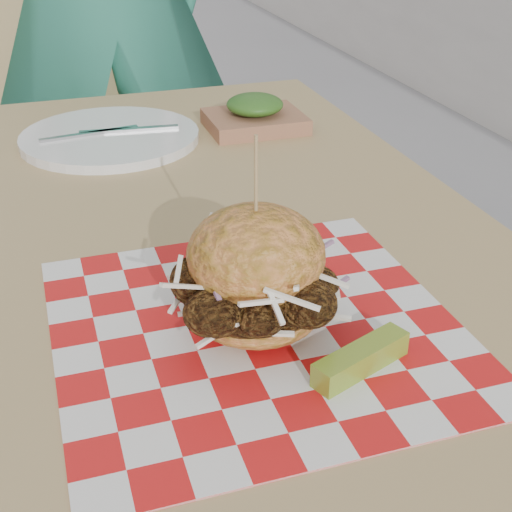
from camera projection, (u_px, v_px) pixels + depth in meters
name	position (u px, v px, depth m)	size (l,w,h in m)	color
ground	(136.00, 495.00, 1.44)	(80.00, 80.00, 0.00)	gray
patio_table	(158.00, 303.00, 0.83)	(0.80, 1.20, 0.75)	tan
patio_chair	(73.00, 127.00, 1.76)	(0.49, 0.49, 0.95)	tan
paper_liner	(256.00, 327.00, 0.65)	(0.36, 0.36, 0.00)	red
sandwich	(256.00, 278.00, 0.62)	(0.16, 0.16, 0.18)	#D57F3C
pickle_spear	(361.00, 359.00, 0.59)	(0.10, 0.02, 0.02)	olive
place_setting	(110.00, 137.00, 1.08)	(0.27, 0.27, 0.02)	white
kraft_tray	(255.00, 115.00, 1.13)	(0.15, 0.12, 0.06)	#966144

